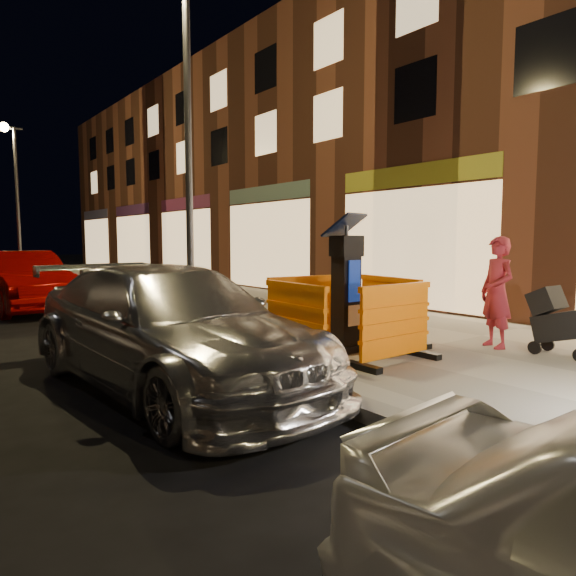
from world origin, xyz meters
TOP-DOWN VIEW (x-y plane):
  - ground_plane at (0.00, 0.00)m, footprint 120.00×120.00m
  - sidewalk at (3.00, 0.00)m, footprint 6.00×60.00m
  - kerb at (0.00, 0.00)m, footprint 0.30×60.00m
  - parking_kiosk at (1.53, 0.55)m, footprint 0.65×0.65m
  - barrier_front at (1.53, -0.40)m, footprint 1.37×0.58m
  - barrier_back at (1.53, 1.50)m, footprint 1.43×0.73m
  - barrier_kerbside at (0.58, 0.55)m, footprint 0.62×1.39m
  - barrier_bldgside at (2.48, 0.55)m, footprint 0.71×1.42m
  - car_silver at (-1.09, 0.88)m, footprint 2.40×5.22m
  - car_red at (-1.23, 9.42)m, footprint 1.95×4.69m
  - man at (3.55, -0.65)m, footprint 0.61×0.73m
  - stroller at (3.75, -1.55)m, footprint 0.52×0.78m
  - street_lamp_mid at (0.25, 3.00)m, footprint 0.12×0.12m
  - street_lamp_far at (0.25, 18.00)m, footprint 0.12×0.12m

SIDE VIEW (x-z plane):
  - ground_plane at x=0.00m, z-range 0.00..0.00m
  - car_silver at x=-1.09m, z-range -0.74..0.74m
  - car_red at x=-1.23m, z-range -0.75..0.75m
  - sidewalk at x=3.00m, z-range 0.00..0.15m
  - kerb at x=0.00m, z-range 0.00..0.15m
  - stroller at x=3.75m, z-range 0.15..1.11m
  - barrier_front at x=1.53m, z-range 0.15..1.22m
  - barrier_back at x=1.53m, z-range 0.15..1.22m
  - barrier_kerbside at x=0.58m, z-range 0.15..1.22m
  - barrier_bldgside at x=2.48m, z-range 0.15..1.22m
  - man at x=3.55m, z-range 0.15..1.85m
  - parking_kiosk at x=1.53m, z-range 0.15..2.06m
  - street_lamp_mid at x=0.25m, z-range 0.15..6.15m
  - street_lamp_far at x=0.25m, z-range 0.15..6.15m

